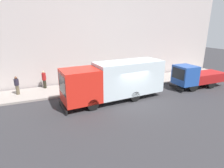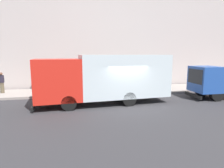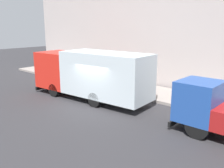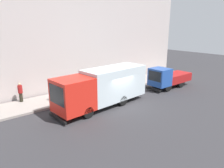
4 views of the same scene
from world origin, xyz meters
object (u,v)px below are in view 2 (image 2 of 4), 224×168
(small_flatbed_truck, at_px, (222,83))
(pedestrian_third, at_px, (2,82))
(large_utility_truck, at_px, (105,77))
(pedestrian_walking, at_px, (64,82))
(pedestrian_standing, at_px, (35,79))

(small_flatbed_truck, height_order, pedestrian_third, small_flatbed_truck)
(large_utility_truck, relative_size, pedestrian_third, 5.35)
(pedestrian_walking, distance_m, pedestrian_third, 4.88)
(large_utility_truck, height_order, pedestrian_standing, large_utility_truck)
(large_utility_truck, relative_size, pedestrian_standing, 5.12)
(pedestrian_third, bearing_deg, small_flatbed_truck, -17.29)
(pedestrian_walking, relative_size, pedestrian_standing, 0.99)
(large_utility_truck, xyz_separation_m, small_flatbed_truck, (-0.10, -8.71, -0.60))
(large_utility_truck, distance_m, pedestrian_third, 8.59)
(pedestrian_standing, xyz_separation_m, pedestrian_third, (-0.95, 2.30, -0.04))
(large_utility_truck, bearing_deg, pedestrian_walking, 36.69)
(small_flatbed_truck, height_order, pedestrian_standing, small_flatbed_truck)
(small_flatbed_truck, relative_size, pedestrian_standing, 3.30)
(pedestrian_standing, bearing_deg, large_utility_truck, 45.94)
(large_utility_truck, bearing_deg, pedestrian_standing, 42.04)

